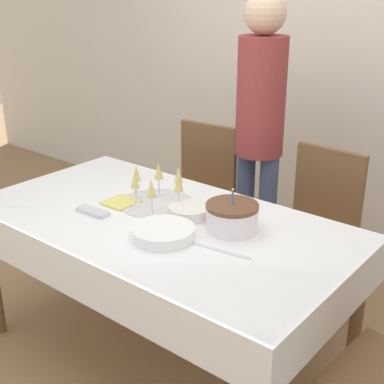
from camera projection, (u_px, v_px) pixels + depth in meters
ground_plane at (163, 354)px, 2.76m from camera, size 12.00×12.00×0.00m
wall_back at (334, 54)px, 3.51m from camera, size 8.00×0.05×2.70m
dining_table at (160, 238)px, 2.52m from camera, size 1.81×0.98×0.77m
dining_chair_far_left at (199, 194)px, 3.39m from camera, size 0.45×0.45×0.97m
dining_chair_far_right at (315, 229)px, 2.91m from camera, size 0.44×0.44×0.97m
birthday_cake at (232, 217)px, 2.35m from camera, size 0.23×0.23×0.20m
champagne_tray at (157, 190)px, 2.62m from camera, size 0.37×0.37×0.18m
plate_stack_main at (163, 233)px, 2.28m from camera, size 0.27×0.27×0.05m
plate_stack_dessert at (189, 211)px, 2.49m from camera, size 0.20×0.20×0.05m
cake_knife at (217, 250)px, 2.19m from camera, size 0.30×0.06×0.00m
fork_pile at (93, 212)px, 2.53m from camera, size 0.17×0.07×0.02m
napkin_pile at (121, 202)px, 2.64m from camera, size 0.15×0.15×0.01m
person_standing at (260, 118)px, 3.07m from camera, size 0.28×0.28×1.75m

